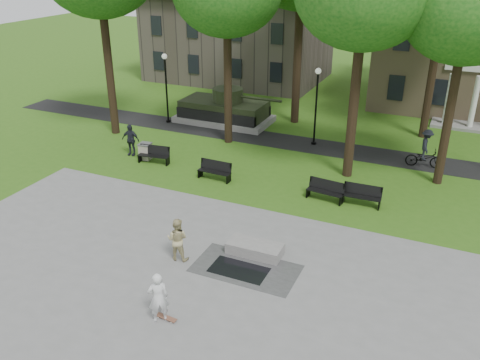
# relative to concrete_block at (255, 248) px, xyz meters

# --- Properties ---
(ground) EXTENTS (120.00, 120.00, 0.00)m
(ground) POSITION_rel_concrete_block_xyz_m (-1.95, 0.59, -0.24)
(ground) COLOR #315C15
(ground) RESTS_ON ground
(plaza) EXTENTS (22.00, 16.00, 0.02)m
(plaza) POSITION_rel_concrete_block_xyz_m (-1.95, -4.41, -0.23)
(plaza) COLOR gray
(plaza) RESTS_ON ground
(footpath) EXTENTS (44.00, 2.60, 0.01)m
(footpath) POSITION_rel_concrete_block_xyz_m (-1.95, 12.59, -0.24)
(footpath) COLOR black
(footpath) RESTS_ON ground
(building_left) EXTENTS (15.00, 10.00, 7.20)m
(building_left) POSITION_rel_concrete_block_xyz_m (-12.95, 27.09, 3.35)
(building_left) COLOR #4C443D
(building_left) RESTS_ON ground
(tree_3) EXTENTS (6.00, 6.00, 11.19)m
(tree_3) POSITION_rel_concrete_block_xyz_m (6.05, 10.09, 8.35)
(tree_3) COLOR black
(tree_3) RESTS_ON ground
(lamp_left) EXTENTS (0.36, 0.36, 4.73)m
(lamp_left) POSITION_rel_concrete_block_xyz_m (-11.95, 12.89, 2.55)
(lamp_left) COLOR black
(lamp_left) RESTS_ON ground
(lamp_mid) EXTENTS (0.36, 0.36, 4.73)m
(lamp_mid) POSITION_rel_concrete_block_xyz_m (-1.45, 12.89, 2.55)
(lamp_mid) COLOR black
(lamp_mid) RESTS_ON ground
(tank_monument) EXTENTS (7.45, 3.40, 2.40)m
(tank_monument) POSITION_rel_concrete_block_xyz_m (-8.41, 14.59, 0.61)
(tank_monument) COLOR gray
(tank_monument) RESTS_ON ground
(puddle) EXTENTS (2.20, 1.20, 0.00)m
(puddle) POSITION_rel_concrete_block_xyz_m (-0.11, -1.31, -0.22)
(puddle) COLOR black
(puddle) RESTS_ON plaza
(concrete_block) EXTENTS (2.21, 1.03, 0.45)m
(concrete_block) POSITION_rel_concrete_block_xyz_m (0.00, 0.00, 0.00)
(concrete_block) COLOR gray
(concrete_block) RESTS_ON plaza
(skateboard) EXTENTS (0.79, 0.26, 0.07)m
(skateboard) POSITION_rel_concrete_block_xyz_m (-1.15, -4.83, -0.19)
(skateboard) COLOR brown
(skateboard) RESTS_ON plaza
(skateboarder) EXTENTS (0.79, 0.77, 1.83)m
(skateboarder) POSITION_rel_concrete_block_xyz_m (-1.30, -4.97, 0.69)
(skateboarder) COLOR silver
(skateboarder) RESTS_ON plaza
(friend_watching) EXTENTS (0.95, 0.79, 1.76)m
(friend_watching) POSITION_rel_concrete_block_xyz_m (-2.59, -1.58, 0.66)
(friend_watching) COLOR tan
(friend_watching) RESTS_ON plaza
(pedestrian_walker) EXTENTS (1.13, 0.56, 1.87)m
(pedestrian_walker) POSITION_rel_concrete_block_xyz_m (-10.70, 6.77, 0.69)
(pedestrian_walker) COLOR #20222B
(pedestrian_walker) RESTS_ON ground
(cyclist) EXTENTS (2.05, 1.19, 2.18)m
(cyclist) POSITION_rel_concrete_block_xyz_m (5.14, 11.95, 0.65)
(cyclist) COLOR black
(cyclist) RESTS_ON ground
(park_bench_0) EXTENTS (1.84, 0.77, 1.00)m
(park_bench_0) POSITION_rel_concrete_block_xyz_m (-8.80, 6.32, 0.28)
(park_bench_0) COLOR black
(park_bench_0) RESTS_ON ground
(park_bench_1) EXTENTS (1.81, 0.58, 1.00)m
(park_bench_1) POSITION_rel_concrete_block_xyz_m (-4.68, 5.74, 0.28)
(park_bench_1) COLOR black
(park_bench_1) RESTS_ON ground
(park_bench_2) EXTENTS (1.84, 0.72, 1.00)m
(park_bench_2) POSITION_rel_concrete_block_xyz_m (1.25, 5.79, 0.28)
(park_bench_2) COLOR black
(park_bench_2) RESTS_ON ground
(park_bench_3) EXTENTS (1.81, 0.56, 1.00)m
(park_bench_3) POSITION_rel_concrete_block_xyz_m (2.97, 5.99, 0.28)
(park_bench_3) COLOR black
(park_bench_3) RESTS_ON ground
(trash_bin) EXTENTS (0.73, 0.73, 0.96)m
(trash_bin) POSITION_rel_concrete_block_xyz_m (-9.57, 6.57, 0.24)
(trash_bin) COLOR #9E9782
(trash_bin) RESTS_ON ground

